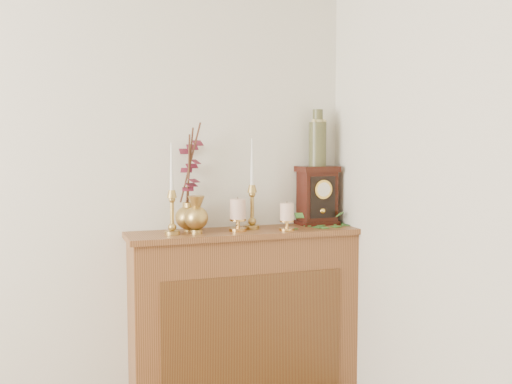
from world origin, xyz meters
name	(u,v)px	position (x,y,z in m)	size (l,w,h in m)	color
console_shelf	(245,321)	(1.40, 2.10, 0.44)	(1.24, 0.34, 0.93)	brown
candlestick_left	(172,205)	(1.01, 2.06, 1.08)	(0.08, 0.08, 0.46)	tan
candlestick_center	(252,199)	(1.45, 2.13, 1.09)	(0.08, 0.08, 0.48)	tan
bud_vase	(196,215)	(1.13, 2.05, 1.03)	(0.12, 0.12, 0.19)	tan
ginger_jar	(190,182)	(1.13, 2.19, 1.18)	(0.22, 0.25, 0.56)	tan
pillar_candle_left	(238,213)	(1.35, 2.07, 1.02)	(0.09, 0.09, 0.18)	gold
pillar_candle_right	(287,215)	(1.60, 2.00, 1.01)	(0.08, 0.08, 0.15)	gold
ivy_garland	(310,224)	(1.78, 2.10, 0.94)	(0.45, 0.21, 0.08)	#38712B
mantel_clock	(317,196)	(1.86, 2.18, 1.09)	(0.23, 0.16, 0.33)	#330F0A
ceramic_vase	(318,141)	(1.86, 2.18, 1.40)	(0.10, 0.10, 0.32)	#183025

